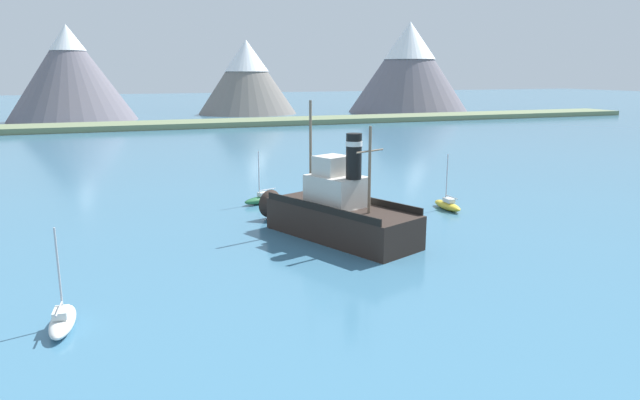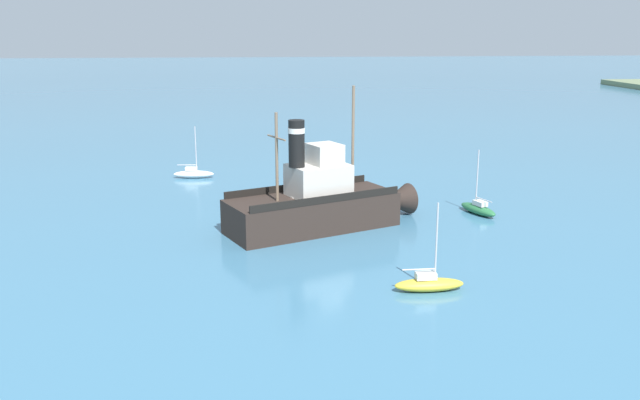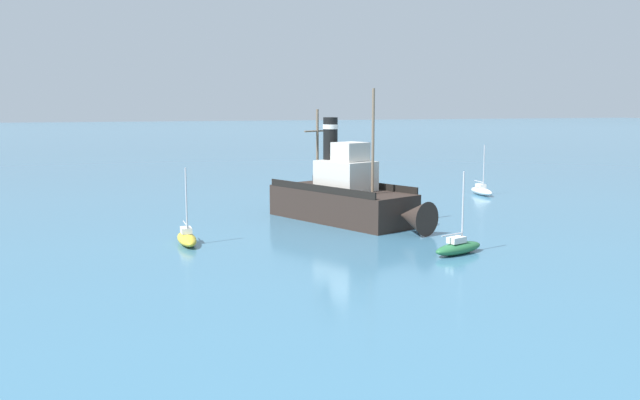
# 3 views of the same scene
# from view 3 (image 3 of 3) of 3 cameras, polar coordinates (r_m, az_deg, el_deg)

# --- Properties ---
(ground_plane) EXTENTS (600.00, 600.00, 0.00)m
(ground_plane) POSITION_cam_3_polar(r_m,az_deg,el_deg) (51.94, 2.23, -1.67)
(ground_plane) COLOR teal
(old_tugboat) EXTENTS (8.76, 14.57, 9.90)m
(old_tugboat) POSITION_cam_3_polar(r_m,az_deg,el_deg) (50.75, 2.25, 0.19)
(old_tugboat) COLOR #2D231E
(old_tugboat) RESTS_ON ground
(sailboat_green) EXTENTS (3.95, 2.35, 4.90)m
(sailboat_green) POSITION_cam_3_polar(r_m,az_deg,el_deg) (40.91, 11.57, -3.90)
(sailboat_green) COLOR #286B3D
(sailboat_green) RESTS_ON ground
(sailboat_white) EXTENTS (1.38, 3.87, 4.90)m
(sailboat_white) POSITION_cam_3_polar(r_m,az_deg,el_deg) (67.83, 13.45, 0.78)
(sailboat_white) COLOR white
(sailboat_white) RESTS_ON ground
(sailboat_yellow) EXTENTS (1.10, 3.80, 4.90)m
(sailboat_yellow) POSITION_cam_3_polar(r_m,az_deg,el_deg) (43.64, -11.16, -3.14)
(sailboat_yellow) COLOR gold
(sailboat_yellow) RESTS_ON ground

